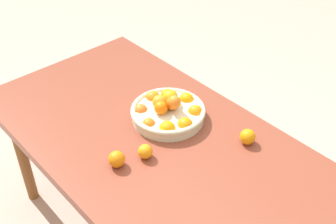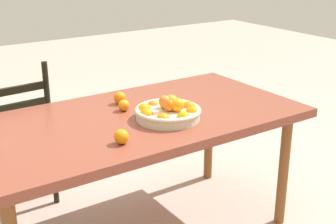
# 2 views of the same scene
# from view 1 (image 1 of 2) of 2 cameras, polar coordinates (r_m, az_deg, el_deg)

# --- Properties ---
(dining_table) EXTENTS (1.84, 0.94, 0.76)m
(dining_table) POSITION_cam_1_polar(r_m,az_deg,el_deg) (1.98, -0.70, -5.68)
(dining_table) COLOR brown
(dining_table) RESTS_ON ground
(fruit_bowl) EXTENTS (0.35, 0.35, 0.14)m
(fruit_bowl) POSITION_cam_1_polar(r_m,az_deg,el_deg) (2.04, 0.04, 0.07)
(fruit_bowl) COLOR beige
(fruit_bowl) RESTS_ON dining_table
(orange_loose_0) EXTENTS (0.07, 0.07, 0.07)m
(orange_loose_0) POSITION_cam_1_polar(r_m,az_deg,el_deg) (1.82, -6.74, -6.16)
(orange_loose_0) COLOR orange
(orange_loose_0) RESTS_ON dining_table
(orange_loose_1) EXTENTS (0.07, 0.07, 0.07)m
(orange_loose_1) POSITION_cam_1_polar(r_m,az_deg,el_deg) (1.95, 10.39, -3.21)
(orange_loose_1) COLOR orange
(orange_loose_1) RESTS_ON dining_table
(orange_loose_2) EXTENTS (0.06, 0.06, 0.06)m
(orange_loose_2) POSITION_cam_1_polar(r_m,az_deg,el_deg) (1.85, -3.00, -5.20)
(orange_loose_2) COLOR orange
(orange_loose_2) RESTS_ON dining_table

